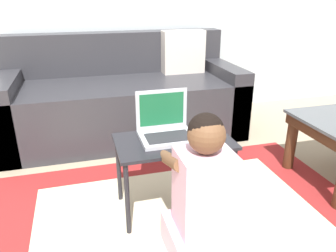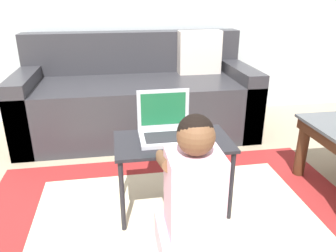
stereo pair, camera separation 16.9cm
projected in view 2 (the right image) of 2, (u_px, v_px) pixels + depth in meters
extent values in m
plane|color=gray|center=(172.00, 230.00, 1.65)|extent=(16.00, 16.00, 0.00)
cube|color=maroon|center=(179.00, 229.00, 1.66)|extent=(2.06, 1.55, 0.01)
cube|color=beige|center=(179.00, 228.00, 1.65)|extent=(1.48, 1.11, 0.00)
cube|color=#2D2D33|center=(138.00, 107.00, 2.73)|extent=(1.87, 0.83, 0.46)
cube|color=#2D2D33|center=(134.00, 52.00, 2.87)|extent=(1.87, 0.18, 0.35)
cube|color=#2D2D33|center=(30.00, 107.00, 2.58)|extent=(0.16, 0.83, 0.55)
cube|color=#2D2D33|center=(236.00, 96.00, 2.84)|extent=(0.16, 0.83, 0.55)
cube|color=beige|center=(199.00, 52.00, 2.81)|extent=(0.36, 0.14, 0.36)
cylinder|color=#422314|center=(302.00, 147.00, 2.09)|extent=(0.07, 0.07, 0.39)
cube|color=black|center=(173.00, 142.00, 1.67)|extent=(0.60, 0.34, 0.02)
cylinder|color=black|center=(122.00, 197.00, 1.57)|extent=(0.02, 0.02, 0.40)
cylinder|color=black|center=(231.00, 187.00, 1.66)|extent=(0.02, 0.02, 0.40)
cylinder|color=black|center=(120.00, 167.00, 1.84)|extent=(0.02, 0.02, 0.40)
cylinder|color=black|center=(214.00, 160.00, 1.93)|extent=(0.02, 0.02, 0.40)
cube|color=#B7BCC6|center=(167.00, 137.00, 1.68)|extent=(0.28, 0.22, 0.02)
cube|color=#28282D|center=(167.00, 137.00, 1.66)|extent=(0.23, 0.13, 0.00)
cube|color=#B7BCC6|center=(163.00, 109.00, 1.74)|extent=(0.28, 0.01, 0.21)
cube|color=#196038|center=(163.00, 109.00, 1.73)|extent=(0.24, 0.00, 0.18)
ellipsoid|color=#234CB2|center=(206.00, 138.00, 1.65)|extent=(0.06, 0.10, 0.04)
cube|color=#E5B2CC|center=(192.00, 241.00, 1.47)|extent=(0.30, 0.30, 0.16)
cube|color=#E5B2CC|center=(194.00, 193.00, 1.37)|extent=(0.23, 0.19, 0.36)
sphere|color=brown|center=(196.00, 137.00, 1.27)|extent=(0.15, 0.15, 0.15)
sphere|color=black|center=(196.00, 132.00, 1.27)|extent=(0.15, 0.15, 0.15)
cylinder|color=brown|center=(164.00, 160.00, 1.44)|extent=(0.06, 0.29, 0.14)
cylinder|color=brown|center=(210.00, 156.00, 1.47)|extent=(0.06, 0.29, 0.14)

